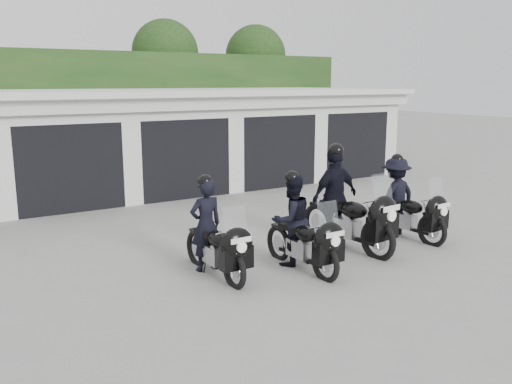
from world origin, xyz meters
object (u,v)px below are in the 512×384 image
police_bike_a (214,235)px  police_bike_d (401,201)px  police_bike_c (342,203)px  police_bike_b (297,226)px

police_bike_a → police_bike_d: bearing=-0.9°
police_bike_a → police_bike_c: 2.88m
police_bike_c → police_bike_d: bearing=-8.5°
police_bike_c → police_bike_d: (1.55, -0.08, -0.12)m
police_bike_a → police_bike_d: 4.42m
police_bike_b → police_bike_c: police_bike_c is taller
police_bike_a → police_bike_b: police_bike_b is taller
police_bike_a → police_bike_d: police_bike_d is taller
police_bike_a → police_bike_c: police_bike_c is taller
police_bike_c → police_bike_d: 1.55m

